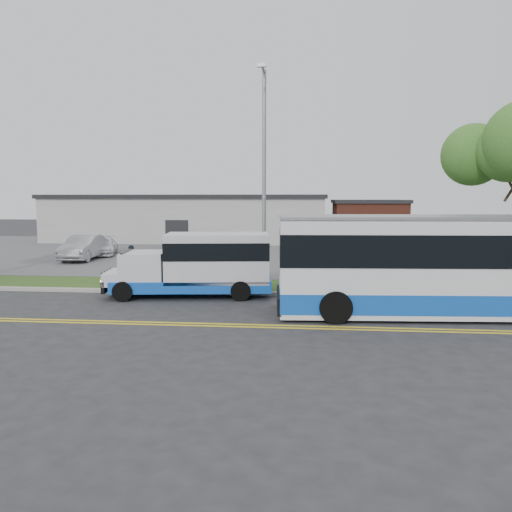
# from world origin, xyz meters

# --- Properties ---
(ground) EXTENTS (140.00, 140.00, 0.00)m
(ground) POSITION_xyz_m (0.00, 0.00, 0.00)
(ground) COLOR #28282B
(ground) RESTS_ON ground
(lane_line_north) EXTENTS (70.00, 0.12, 0.01)m
(lane_line_north) POSITION_xyz_m (0.00, -3.85, 0.01)
(lane_line_north) COLOR yellow
(lane_line_north) RESTS_ON ground
(lane_line_south) EXTENTS (70.00, 0.12, 0.01)m
(lane_line_south) POSITION_xyz_m (0.00, -4.15, 0.01)
(lane_line_south) COLOR yellow
(lane_line_south) RESTS_ON ground
(curb) EXTENTS (80.00, 0.30, 0.15)m
(curb) POSITION_xyz_m (0.00, 1.10, 0.07)
(curb) COLOR #9E9B93
(curb) RESTS_ON ground
(verge) EXTENTS (80.00, 3.30, 0.10)m
(verge) POSITION_xyz_m (0.00, 2.90, 0.05)
(verge) COLOR #294517
(verge) RESTS_ON ground
(parking_lot) EXTENTS (80.00, 25.00, 0.10)m
(parking_lot) POSITION_xyz_m (0.00, 17.00, 0.05)
(parking_lot) COLOR #4C4C4F
(parking_lot) RESTS_ON ground
(commercial_building) EXTENTS (25.40, 10.40, 4.35)m
(commercial_building) POSITION_xyz_m (-6.00, 27.00, 2.18)
(commercial_building) COLOR #9E9E99
(commercial_building) RESTS_ON ground
(brick_wing) EXTENTS (6.30, 7.30, 3.90)m
(brick_wing) POSITION_xyz_m (10.50, 26.00, 1.96)
(brick_wing) COLOR brown
(brick_wing) RESTS_ON ground
(streetlight_near) EXTENTS (0.35, 1.53, 9.50)m
(streetlight_near) POSITION_xyz_m (3.00, 2.73, 5.23)
(streetlight_near) COLOR gray
(streetlight_near) RESTS_ON verge
(shuttle_bus) EXTENTS (7.05, 3.03, 2.62)m
(shuttle_bus) POSITION_xyz_m (0.56, 0.68, 1.40)
(shuttle_bus) COLOR blue
(shuttle_bus) RESTS_ON ground
(transit_bus) EXTENTS (12.69, 3.68, 3.48)m
(transit_bus) POSITION_xyz_m (10.16, -1.80, 1.76)
(transit_bus) COLOR silver
(transit_bus) RESTS_ON ground
(pedestrian) EXTENTS (0.67, 0.49, 1.70)m
(pedestrian) POSITION_xyz_m (-3.63, 4.00, 0.95)
(pedestrian) COLOR black
(pedestrian) RESTS_ON verge
(parked_car_a) EXTENTS (1.92, 4.90, 1.59)m
(parked_car_a) POSITION_xyz_m (-9.37, 11.27, 0.89)
(parked_car_a) COLOR #B1B3B9
(parked_car_a) RESTS_ON parking_lot
(parked_car_b) EXTENTS (2.76, 4.50, 1.22)m
(parked_car_b) POSITION_xyz_m (-9.22, 14.07, 0.71)
(parked_car_b) COLOR white
(parked_car_b) RESTS_ON parking_lot
(grocery_bag_left) EXTENTS (0.32, 0.32, 0.32)m
(grocery_bag_left) POSITION_xyz_m (-3.93, 3.75, 0.26)
(grocery_bag_left) COLOR white
(grocery_bag_left) RESTS_ON verge
(grocery_bag_right) EXTENTS (0.32, 0.32, 0.32)m
(grocery_bag_right) POSITION_xyz_m (-3.33, 4.25, 0.26)
(grocery_bag_right) COLOR white
(grocery_bag_right) RESTS_ON verge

